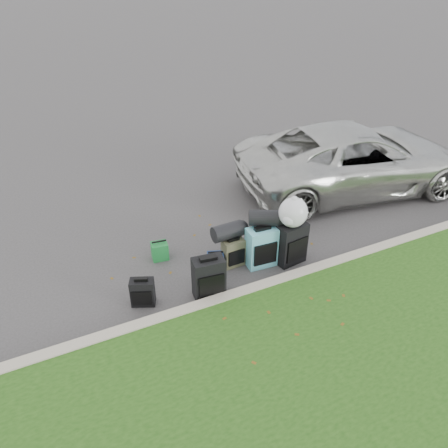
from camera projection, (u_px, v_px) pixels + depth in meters
name	position (u px, v px, depth m)	size (l,w,h in m)	color
ground	(234.00, 256.00, 7.40)	(120.00, 120.00, 0.00)	#383535
curb	(264.00, 287.00, 6.60)	(120.00, 0.18, 0.15)	#9E937F
suv	(355.00, 158.00, 9.18)	(2.29, 4.98, 1.38)	#B7B7B2
suitcase_small_black	(143.00, 292.00, 6.29)	(0.34, 0.19, 0.43)	black
suitcase_large_black_left	(209.00, 278.00, 6.38)	(0.46, 0.28, 0.66)	black
suitcase_olive	(233.00, 252.00, 7.07)	(0.35, 0.22, 0.48)	#3E3D29
suitcase_teal	(261.00, 247.00, 7.02)	(0.48, 0.28, 0.68)	teal
suitcase_large_black_right	(291.00, 243.00, 7.08)	(0.48, 0.29, 0.72)	black
tote_green	(160.00, 251.00, 7.26)	(0.27, 0.21, 0.30)	#197430
tote_navy	(216.00, 261.00, 7.03)	(0.26, 0.21, 0.28)	navy
duffel_left	(228.00, 231.00, 6.92)	(0.27, 0.27, 0.50)	black
duffel_right	(264.00, 218.00, 6.89)	(0.26, 0.26, 0.47)	black
trash_bag	(293.00, 212.00, 6.76)	(0.46, 0.46, 0.46)	silver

